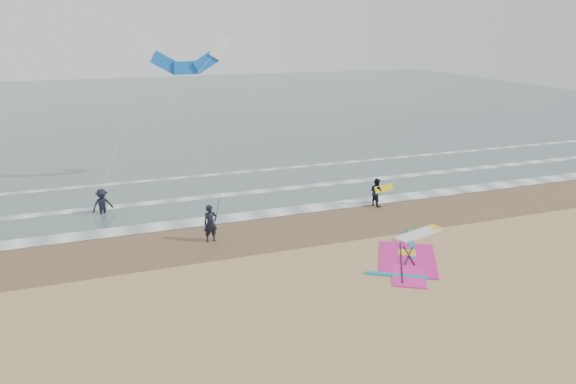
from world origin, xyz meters
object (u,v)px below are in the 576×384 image
object	(u,v)px
person_wading	(102,198)
person_standing	(210,223)
windsurf_rig	(412,252)
surf_kite	(185,58)
person_walking	(376,192)

from	to	relation	value
person_wading	person_standing	bearing A→B (deg)	-71.51
windsurf_rig	surf_kite	bearing A→B (deg)	116.96
windsurf_rig	surf_kite	distance (m)	17.72
person_standing	surf_kite	bearing A→B (deg)	80.06
person_walking	surf_kite	distance (m)	13.85
person_walking	person_wading	distance (m)	14.65
person_wading	surf_kite	world-z (taller)	surf_kite
windsurf_rig	person_wading	distance (m)	15.95
person_wading	surf_kite	distance (m)	9.86
person_wading	surf_kite	size ratio (longest dim) A/B	0.21
person_walking	person_standing	bearing A→B (deg)	83.95
windsurf_rig	surf_kite	size ratio (longest dim) A/B	0.69
person_walking	person_wading	bearing A→B (deg)	58.77
windsurf_rig	person_walking	bearing A→B (deg)	76.00
windsurf_rig	person_walking	world-z (taller)	person_walking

